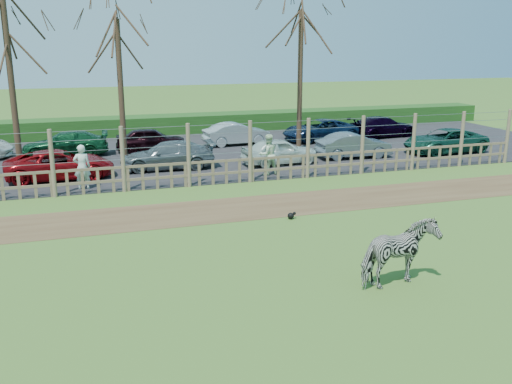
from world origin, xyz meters
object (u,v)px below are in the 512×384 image
object	(u,v)px
car_9	(65,144)
visitor_b	(268,155)
tree_mid	(119,56)
car_5	(354,145)
car_3	(168,155)
tree_left	(7,39)
car_12	(320,130)
crow	(291,216)
car_6	(445,141)
zebra	(399,253)
visitor_a	(82,167)
car_11	(237,134)
car_13	(383,127)
tree_right	(301,47)
car_10	(151,139)
car_2	(60,164)
car_4	(280,151)

from	to	relation	value
car_9	visitor_b	bearing A→B (deg)	52.95
tree_mid	car_5	xyz separation A→B (m)	(10.68, -2.43, -4.23)
car_3	car_5	size ratio (longest dim) A/B	1.14
tree_left	visitor_b	size ratio (longest dim) A/B	4.57
visitor_b	car_12	distance (m)	9.03
crow	car_6	size ratio (longest dim) A/B	0.07
visitor_b	car_3	distance (m)	4.57
tree_mid	car_3	world-z (taller)	tree_mid
zebra	visitor_a	bearing A→B (deg)	18.11
car_11	car_5	bearing A→B (deg)	-144.85
car_9	car_11	bearing A→B (deg)	95.92
tree_mid	car_13	size ratio (longest dim) A/B	1.65
visitor_b	car_9	world-z (taller)	visitor_b
visitor_a	car_3	distance (m)	4.48
zebra	car_3	world-z (taller)	zebra
visitor_b	car_3	world-z (taller)	visitor_b
tree_right	car_6	distance (m)	8.72
tree_right	car_10	bearing A→B (deg)	166.58
car_2	car_11	distance (m)	10.59
car_4	car_6	world-z (taller)	same
car_13	car_5	bearing A→B (deg)	131.42
crow	car_2	distance (m)	10.65
zebra	visitor_b	bearing A→B (deg)	-16.22
car_4	tree_mid	bearing A→B (deg)	64.33
car_3	car_10	size ratio (longest dim) A/B	1.17
car_2	car_13	world-z (taller)	same
visitor_a	car_13	distance (m)	18.65
tree_right	car_5	distance (m)	5.71
tree_left	crow	size ratio (longest dim) A/B	27.86
car_4	car_12	xyz separation A→B (m)	(4.34, 5.27, 0.00)
tree_left	car_11	world-z (taller)	tree_left
car_6	visitor_b	bearing A→B (deg)	-83.19
tree_mid	crow	bearing A→B (deg)	-67.95
car_10	zebra	bearing A→B (deg)	-165.12
car_5	car_9	distance (m)	14.13
car_10	car_11	distance (m)	4.72
tree_mid	visitor_a	distance (m)	6.50
visitor_a	car_10	world-z (taller)	visitor_a
zebra	car_11	xyz separation A→B (m)	(1.40, 18.91, -0.16)
car_2	car_10	world-z (taller)	same
car_13	car_11	bearing A→B (deg)	82.31
tree_mid	zebra	size ratio (longest dim) A/B	3.60
car_4	car_5	distance (m)	3.95
car_4	car_11	size ratio (longest dim) A/B	0.97
tree_right	car_11	distance (m)	5.81
tree_left	car_11	bearing A→B (deg)	19.10
zebra	car_6	bearing A→B (deg)	-51.44
visitor_b	car_10	world-z (taller)	visitor_b
car_2	car_12	world-z (taller)	same
car_4	car_13	distance (m)	9.97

